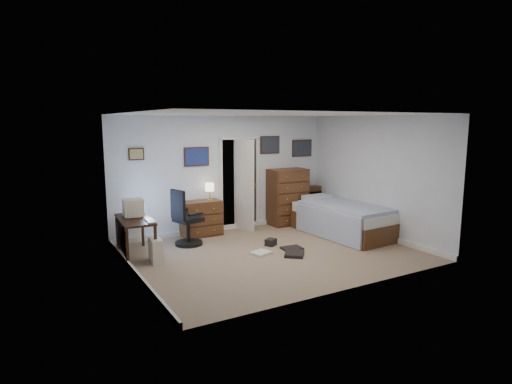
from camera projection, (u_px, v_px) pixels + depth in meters
floor at (273, 253)px, 7.81m from camera, size 5.00×4.00×0.02m
computer_desk at (130, 228)px, 7.56m from camera, size 0.62×1.20×0.67m
crt_monitor at (133, 208)px, 7.68m from camera, size 0.37×0.35×0.32m
keyboard at (150, 221)px, 7.36m from camera, size 0.16×0.37×0.02m
pc_tower at (156, 250)px, 7.27m from camera, size 0.21×0.39×0.40m
office_chair at (186, 224)px, 8.22m from camera, size 0.65×0.65×1.10m
media_stack at (115, 223)px, 8.51m from camera, size 0.15×0.15×0.77m
low_dresser at (201, 218)px, 8.95m from camera, size 0.84×0.42×0.74m
table_lamp at (210, 188)px, 8.95m from camera, size 0.19×0.19×0.36m
doorway at (233, 182)px, 9.77m from camera, size 0.96×1.12×2.05m
tall_dresser at (287, 197)px, 9.94m from camera, size 0.88×0.52×1.30m
headboard_bookcase at (314, 202)px, 10.49m from camera, size 0.91×0.25×0.82m
bed at (343, 219)px, 9.05m from camera, size 1.31×2.28×0.72m
wall_posters at (248, 150)px, 9.51m from camera, size 4.38×0.04×0.60m
floor_clutter at (282, 250)px, 7.88m from camera, size 1.05×1.12×0.13m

